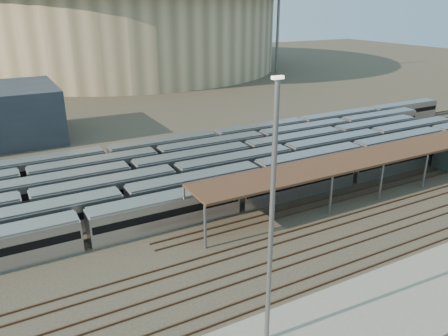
% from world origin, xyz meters
% --- Properties ---
extents(ground, '(420.00, 420.00, 0.00)m').
position_xyz_m(ground, '(0.00, 0.00, 0.00)').
color(ground, '#383026').
rests_on(ground, ground).
extents(apron, '(50.00, 9.00, 0.20)m').
position_xyz_m(apron, '(-5.00, -15.00, 0.10)').
color(apron, gray).
rests_on(apron, ground).
extents(subway_trains, '(129.49, 23.90, 3.60)m').
position_xyz_m(subway_trains, '(-1.15, 18.50, 1.80)').
color(subway_trains, '#B3B3B8').
rests_on(subway_trains, ground).
extents(inspection_shed, '(60.30, 6.00, 5.30)m').
position_xyz_m(inspection_shed, '(22.00, 4.00, 4.98)').
color(inspection_shed, slate).
rests_on(inspection_shed, ground).
extents(empty_tracks, '(170.00, 9.62, 0.18)m').
position_xyz_m(empty_tracks, '(0.00, -5.00, 0.09)').
color(empty_tracks, '#4C3323').
rests_on(empty_tracks, ground).
extents(stadium, '(124.00, 124.00, 32.50)m').
position_xyz_m(stadium, '(25.00, 140.00, 16.47)').
color(stadium, tan).
rests_on(stadium, ground).
extents(floodlight_2, '(4.00, 1.00, 38.40)m').
position_xyz_m(floodlight_2, '(70.00, 100.00, 20.65)').
color(floodlight_2, slate).
rests_on(floodlight_2, ground).
extents(floodlight_3, '(4.00, 1.00, 38.40)m').
position_xyz_m(floodlight_3, '(-10.00, 160.00, 20.65)').
color(floodlight_3, slate).
rests_on(floodlight_3, ground).
extents(yard_light_pole, '(0.80, 0.36, 20.15)m').
position_xyz_m(yard_light_pole, '(-9.91, -13.21, 10.36)').
color(yard_light_pole, slate).
rests_on(yard_light_pole, apron).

